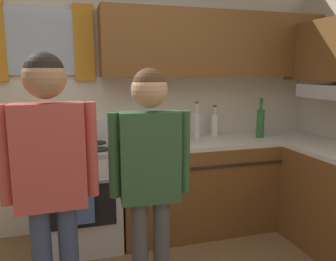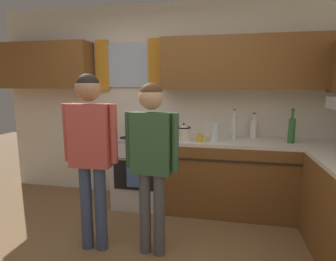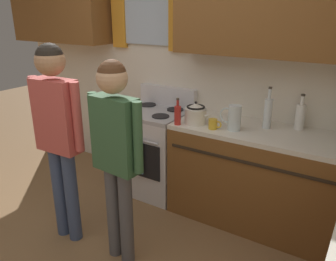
{
  "view_description": "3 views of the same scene",
  "coord_description": "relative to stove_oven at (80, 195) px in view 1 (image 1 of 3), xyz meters",
  "views": [
    {
      "loc": [
        -0.21,
        -1.4,
        1.56
      ],
      "look_at": [
        0.4,
        0.7,
        1.17
      ],
      "focal_mm": 35.5,
      "sensor_mm": 36.0,
      "label": 1
    },
    {
      "loc": [
        0.85,
        -1.82,
        1.57
      ],
      "look_at": [
        0.31,
        0.81,
        1.12
      ],
      "focal_mm": 29.63,
      "sensor_mm": 36.0,
      "label": 2
    },
    {
      "loc": [
        1.74,
        -1.2,
        1.89
      ],
      "look_at": [
        0.53,
        0.7,
        1.07
      ],
      "focal_mm": 36.17,
      "sensor_mm": 36.0,
      "label": 3
    }
  ],
  "objects": [
    {
      "name": "back_wall_unit",
      "position": [
        0.21,
        0.28,
        1.03
      ],
      "size": [
        4.6,
        0.42,
        2.6
      ],
      "color": "silver",
      "rests_on": "ground"
    },
    {
      "name": "kitchen_counter_run",
      "position": [
        1.73,
        -0.46,
        -0.02
      ],
      "size": [
        2.11,
        2.17,
        0.9
      ],
      "color": "brown",
      "rests_on": "ground"
    },
    {
      "name": "stove_oven",
      "position": [
        0.0,
        0.0,
        0.0
      ],
      "size": [
        0.67,
        0.67,
        1.1
      ],
      "color": "silver",
      "rests_on": "ground"
    },
    {
      "name": "bottle_tall_clear",
      "position": [
        1.14,
        0.08,
        0.57
      ],
      "size": [
        0.07,
        0.07,
        0.37
      ],
      "color": "silver",
      "rests_on": "kitchen_counter_run"
    },
    {
      "name": "bottle_wine_green",
      "position": [
        1.78,
        -0.04,
        0.58
      ],
      "size": [
        0.08,
        0.08,
        0.39
      ],
      "color": "#2D6633",
      "rests_on": "kitchen_counter_run"
    },
    {
      "name": "bottle_milk_white",
      "position": [
        1.39,
        0.2,
        0.55
      ],
      "size": [
        0.08,
        0.08,
        0.31
      ],
      "color": "white",
      "rests_on": "kitchen_counter_run"
    },
    {
      "name": "bottle_sauce_red",
      "position": [
        0.43,
        -0.25,
        0.53
      ],
      "size": [
        0.06,
        0.06,
        0.25
      ],
      "color": "red",
      "rests_on": "kitchen_counter_run"
    },
    {
      "name": "mug_mustard_yellow",
      "position": [
        0.76,
        -0.19,
        0.48
      ],
      "size": [
        0.12,
        0.08,
        0.09
      ],
      "color": "gold",
      "rests_on": "kitchen_counter_run"
    },
    {
      "name": "stovetop_kettle",
      "position": [
        0.55,
        -0.13,
        0.53
      ],
      "size": [
        0.27,
        0.2,
        0.21
      ],
      "color": "silver",
      "rests_on": "kitchen_counter_run"
    },
    {
      "name": "water_pitcher",
      "position": [
        0.91,
        -0.12,
        0.54
      ],
      "size": [
        0.19,
        0.11,
        0.22
      ],
      "color": "silver",
      "rests_on": "kitchen_counter_run"
    },
    {
      "name": "adult_left",
      "position": [
        -0.16,
        -1.09,
        0.58
      ],
      "size": [
        0.51,
        0.22,
        1.66
      ],
      "color": "#38476B",
      "rests_on": "ground"
    },
    {
      "name": "adult_in_plaid",
      "position": [
        0.4,
        -1.06,
        0.53
      ],
      "size": [
        0.49,
        0.21,
        1.58
      ],
      "color": "#4C4C51",
      "rests_on": "ground"
    }
  ]
}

